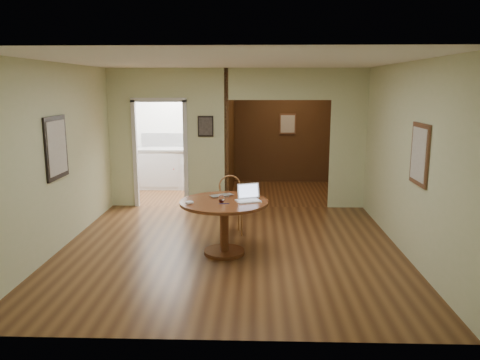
{
  "coord_description": "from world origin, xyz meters",
  "views": [
    {
      "loc": [
        0.36,
        -6.53,
        2.37
      ],
      "look_at": [
        0.15,
        -0.2,
        1.09
      ],
      "focal_mm": 35.0,
      "sensor_mm": 36.0,
      "label": 1
    }
  ],
  "objects_px": {
    "chair": "(231,201)",
    "closed_laptop": "(223,196)",
    "dining_table": "(224,215)",
    "open_laptop": "(248,196)"
  },
  "relations": [
    {
      "from": "open_laptop",
      "to": "closed_laptop",
      "type": "xyz_separation_m",
      "value": [
        -0.37,
        0.17,
        -0.05
      ]
    },
    {
      "from": "dining_table",
      "to": "chair",
      "type": "bearing_deg",
      "value": 87.51
    },
    {
      "from": "chair",
      "to": "closed_laptop",
      "type": "bearing_deg",
      "value": -107.45
    },
    {
      "from": "open_laptop",
      "to": "closed_laptop",
      "type": "height_order",
      "value": "open_laptop"
    },
    {
      "from": "dining_table",
      "to": "open_laptop",
      "type": "bearing_deg",
      "value": 7.71
    },
    {
      "from": "chair",
      "to": "closed_laptop",
      "type": "xyz_separation_m",
      "value": [
        -0.07,
        -0.76,
        0.27
      ]
    },
    {
      "from": "dining_table",
      "to": "chair",
      "type": "xyz_separation_m",
      "value": [
        0.04,
        0.98,
        -0.05
      ]
    },
    {
      "from": "chair",
      "to": "closed_laptop",
      "type": "height_order",
      "value": "chair"
    },
    {
      "from": "dining_table",
      "to": "chair",
      "type": "relative_size",
      "value": 1.32
    },
    {
      "from": "chair",
      "to": "dining_table",
      "type": "bearing_deg",
      "value": -104.68
    }
  ]
}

